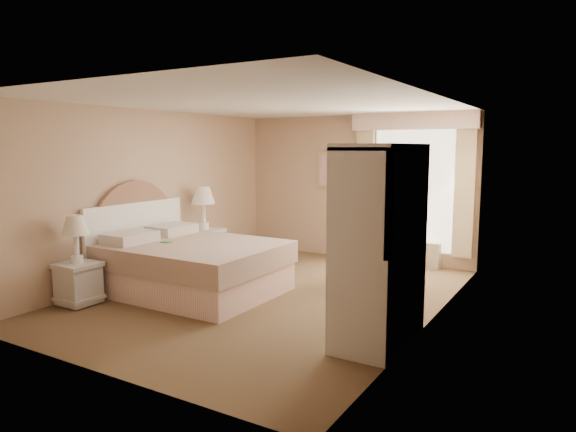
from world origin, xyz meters
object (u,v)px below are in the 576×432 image
Objects in this scene: cafe_chair at (397,238)px; armoire at (380,262)px; nightstand_far at (204,237)px; nightstand_near at (78,272)px; round_table at (361,250)px; bed at (186,263)px.

armoire is at bearing -92.80° from cafe_chair.
nightstand_near is at bearing -90.00° from nightstand_far.
armoire reaches higher than round_table.
armoire is (0.82, -2.94, 0.29)m from cafe_chair.
nightstand_far reaches higher than cafe_chair.
bed is at bearing -148.19° from cafe_chair.
nightstand_far is 1.42× the size of cafe_chair.
round_table is (2.57, 0.48, -0.04)m from nightstand_far.
bed is 3.29m from cafe_chair.
cafe_chair is (2.84, 3.69, 0.11)m from nightstand_near.
bed is at bearing 57.90° from nightstand_near.
bed is 1.76× the size of nightstand_far.
cafe_chair is (2.11, 2.53, 0.15)m from bed.
round_table is (1.84, 1.73, 0.07)m from bed.
cafe_chair is (2.84, 1.28, 0.04)m from nightstand_far.
nightstand_far is 1.93× the size of round_table.
nightstand_near is at bearing -122.10° from bed.
nightstand_near is 3.87m from round_table.
bed reaches higher than cafe_chair.
cafe_chair is at bearing 52.43° from nightstand_near.
nightstand_near is 1.21× the size of cafe_chair.
cafe_chair is 0.46× the size of armoire.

